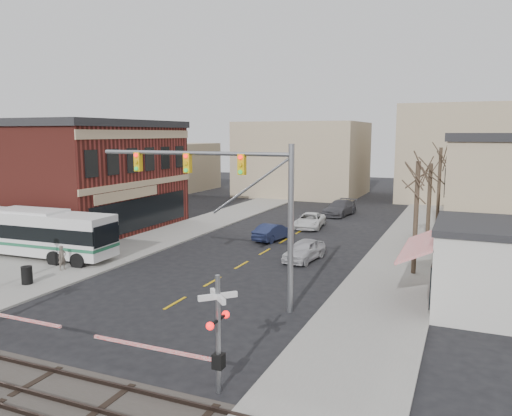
% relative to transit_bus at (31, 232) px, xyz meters
% --- Properties ---
extents(ground, '(160.00, 160.00, 0.00)m').
position_rel_transit_bus_xyz_m(ground, '(14.06, -6.15, -1.80)').
color(ground, black).
rests_on(ground, ground).
extents(sidewalk_west, '(5.00, 60.00, 0.12)m').
position_rel_transit_bus_xyz_m(sidewalk_west, '(4.56, 13.85, -1.74)').
color(sidewalk_west, gray).
rests_on(sidewalk_west, ground).
extents(sidewalk_east, '(5.00, 60.00, 0.12)m').
position_rel_transit_bus_xyz_m(sidewalk_east, '(23.56, 13.85, -1.74)').
color(sidewalk_east, gray).
rests_on(sidewalk_east, ground).
extents(ballast_strip, '(160.00, 5.00, 0.06)m').
position_rel_transit_bus_xyz_m(ballast_strip, '(14.06, -14.15, -1.77)').
color(ballast_strip, '#332D28').
rests_on(ballast_strip, ground).
extents(rail_tracks, '(160.00, 3.91, 0.14)m').
position_rel_transit_bus_xyz_m(rail_tracks, '(14.06, -14.15, -1.68)').
color(rail_tracks, '#2D231E').
rests_on(rail_tracks, ground).
extents(brick_building, '(30.40, 15.40, 9.60)m').
position_rel_transit_bus_xyz_m(brick_building, '(-12.92, 9.85, 3.01)').
color(brick_building, maroon).
rests_on(brick_building, ground).
extents(tree_east_a, '(0.28, 0.28, 6.75)m').
position_rel_transit_bus_xyz_m(tree_east_a, '(24.56, 5.85, 1.69)').
color(tree_east_a, '#382B21').
rests_on(tree_east_a, sidewalk_east).
extents(tree_east_b, '(0.28, 0.28, 6.30)m').
position_rel_transit_bus_xyz_m(tree_east_b, '(24.86, 11.85, 1.47)').
color(tree_east_b, '#382B21').
rests_on(tree_east_b, sidewalk_east).
extents(tree_east_c, '(0.28, 0.28, 7.20)m').
position_rel_transit_bus_xyz_m(tree_east_c, '(25.06, 19.85, 1.92)').
color(tree_east_c, '#382B21').
rests_on(tree_east_c, sidewalk_east).
extents(transit_bus, '(12.49, 3.28, 3.19)m').
position_rel_transit_bus_xyz_m(transit_bus, '(0.00, 0.00, 0.00)').
color(transit_bus, silver).
rests_on(transit_bus, ground).
extents(traffic_signal_mast, '(10.70, 0.30, 8.00)m').
position_rel_transit_bus_xyz_m(traffic_signal_mast, '(16.88, -3.03, 3.97)').
color(traffic_signal_mast, gray).
rests_on(traffic_signal_mast, ground).
extents(rr_crossing_east, '(5.60, 1.36, 4.00)m').
position_rel_transit_bus_xyz_m(rr_crossing_east, '(19.69, -11.07, 0.17)').
color(rr_crossing_east, gray).
rests_on(rr_crossing_east, ground).
extents(trash_bin, '(0.60, 0.60, 1.00)m').
position_rel_transit_bus_xyz_m(trash_bin, '(4.87, -4.92, -1.18)').
color(trash_bin, black).
rests_on(trash_bin, sidewalk_west).
extents(car_a, '(2.21, 4.36, 1.42)m').
position_rel_transit_bus_xyz_m(car_a, '(17.43, 6.61, -1.09)').
color(car_a, '#B4B3B8').
rests_on(car_a, ground).
extents(car_b, '(2.23, 4.33, 1.36)m').
position_rel_transit_bus_xyz_m(car_b, '(13.18, 11.81, -1.12)').
color(car_b, '#171E3B').
rests_on(car_b, ground).
extents(car_c, '(2.70, 5.01, 1.34)m').
position_rel_transit_bus_xyz_m(car_c, '(14.34, 18.04, -1.13)').
color(car_c, silver).
rests_on(car_c, ground).
extents(car_d, '(2.94, 5.66, 1.57)m').
position_rel_transit_bus_xyz_m(car_d, '(15.14, 25.96, -1.02)').
color(car_d, '#3F3F44').
rests_on(car_d, ground).
extents(pedestrian_near, '(0.47, 0.62, 1.53)m').
position_rel_transit_bus_xyz_m(pedestrian_near, '(4.55, -1.92, -0.91)').
color(pedestrian_near, '#5C5249').
rests_on(pedestrian_near, sidewalk_west).
extents(pedestrian_far, '(1.08, 1.10, 1.79)m').
position_rel_transit_bus_xyz_m(pedestrian_far, '(3.42, 0.32, -0.79)').
color(pedestrian_far, '#2C2C4D').
rests_on(pedestrian_far, sidewalk_west).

